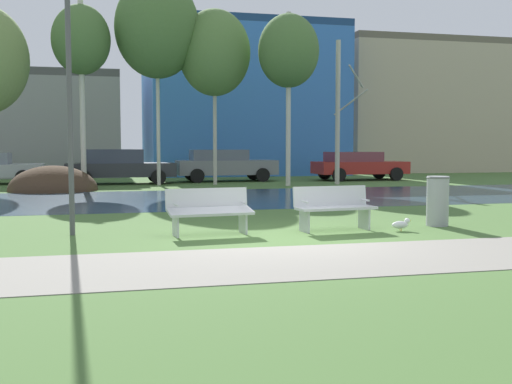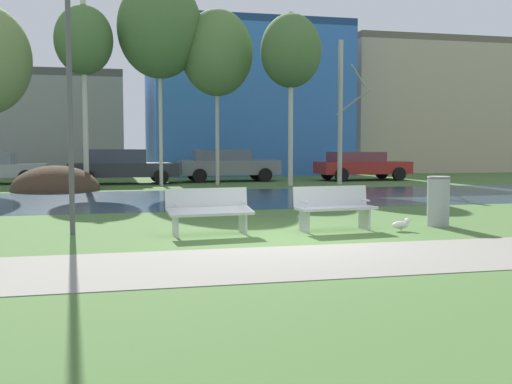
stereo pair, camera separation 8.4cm
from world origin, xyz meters
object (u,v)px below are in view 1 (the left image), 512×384
Objects in this scene: streetlamp at (68,40)px; parked_wagon_fourth_red at (358,165)px; bench_right at (334,207)px; parked_hatch_third_grey at (224,165)px; parked_sedan_second_dark at (118,166)px; bench_left at (209,210)px; trash_bin at (438,200)px; seagull at (401,224)px.

parked_wagon_fourth_red is (12.59, 15.88, -2.87)m from streetlamp.
parked_hatch_third_grey is (1.09, 17.03, 0.32)m from bench_right.
parked_sedan_second_dark is (-3.80, 16.19, 0.32)m from bench_right.
streetlamp is at bearing -110.36° from parked_hatch_third_grey.
bench_left is 4.86m from trash_bin.
parked_sedan_second_dark is 1.01× the size of parked_hatch_third_grey.
streetlamp reaches higher than seagull.
parked_sedan_second_dark reaches higher than bench_left.
parked_wagon_fourth_red is (11.38, 0.26, -0.05)m from parked_sedan_second_dark.
trash_bin reaches higher than bench_right.
seagull is at bearing -89.50° from parked_hatch_third_grey.
parked_hatch_third_grey is (-0.15, 17.45, 0.66)m from seagull.
parked_sedan_second_dark reaches higher than parked_wagon_fourth_red.
trash_bin is 2.52× the size of seagull.
parked_wagon_fourth_red reaches higher than seagull.
parked_hatch_third_grey is at bearing 78.08° from bench_left.
trash_bin is at bearing 26.21° from seagull.
trash_bin is 0.22× the size of parked_sedan_second_dark.
bench_left reaches higher than seagull.
streetlamp reaches higher than trash_bin.
streetlamp is at bearing -128.42° from parked_wagon_fourth_red.
seagull is 18.02m from parked_wagon_fourth_red.
bench_left is 1.00× the size of bench_right.
parked_wagon_fourth_red is at bearing 1.30° from parked_sedan_second_dark.
trash_bin is 0.19× the size of streetlamp.
bench_right is 0.30× the size of streetlamp.
trash_bin is 17.20m from parked_sedan_second_dark.
seagull is 7.23m from streetlamp.
bench_left is 0.35× the size of parked_sedan_second_dark.
parked_sedan_second_dark is at bearing 94.58° from bench_left.
trash_bin is at bearing 3.12° from bench_right.
parked_sedan_second_dark is 4.96m from parked_hatch_third_grey.
bench_left is at bearing 173.64° from seagull.
parked_hatch_third_grey reaches higher than trash_bin.
streetlamp reaches higher than bench_left.
parked_wagon_fourth_red is (6.48, -0.58, -0.05)m from parked_hatch_third_grey.
parked_hatch_third_grey reaches higher than bench_right.
parked_wagon_fourth_red reaches higher than bench_left.
seagull is 0.09× the size of parked_hatch_third_grey.
trash_bin is at bearing 1.51° from bench_left.
bench_left is 4.06m from streetlamp.
trash_bin is at bearing -107.74° from parked_wagon_fourth_red.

